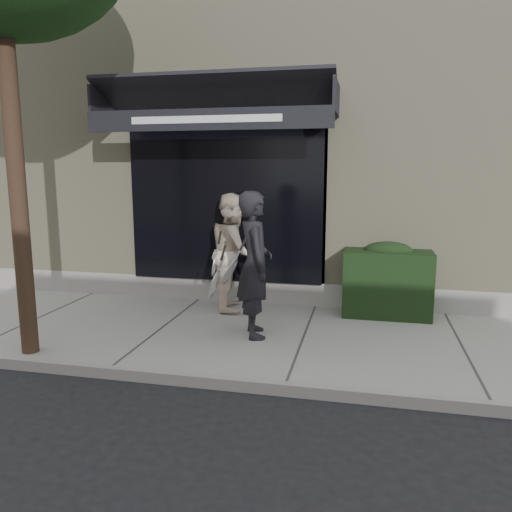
# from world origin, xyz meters

# --- Properties ---
(ground) EXTENTS (80.00, 80.00, 0.00)m
(ground) POSITION_xyz_m (0.00, 0.00, 0.00)
(ground) COLOR black
(ground) RESTS_ON ground
(sidewalk) EXTENTS (20.00, 3.00, 0.12)m
(sidewalk) POSITION_xyz_m (0.00, 0.00, 0.06)
(sidewalk) COLOR gray
(sidewalk) RESTS_ON ground
(curb) EXTENTS (20.00, 0.10, 0.14)m
(curb) POSITION_xyz_m (0.00, -1.55, 0.07)
(curb) COLOR gray
(curb) RESTS_ON ground
(building_facade) EXTENTS (14.30, 8.04, 5.64)m
(building_facade) POSITION_xyz_m (-0.01, 4.96, 2.74)
(building_facade) COLOR #B2AC88
(building_facade) RESTS_ON ground
(hedge) EXTENTS (1.30, 0.70, 1.14)m
(hedge) POSITION_xyz_m (1.10, 1.25, 0.66)
(hedge) COLOR black
(hedge) RESTS_ON sidewalk
(pedestrian_front) EXTENTS (0.88, 0.96, 1.93)m
(pedestrian_front) POSITION_xyz_m (-0.66, -0.10, 1.08)
(pedestrian_front) COLOR black
(pedestrian_front) RESTS_ON sidewalk
(pedestrian_back) EXTENTS (0.90, 1.04, 1.84)m
(pedestrian_back) POSITION_xyz_m (-1.26, 1.11, 1.04)
(pedestrian_back) COLOR beige
(pedestrian_back) RESTS_ON sidewalk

